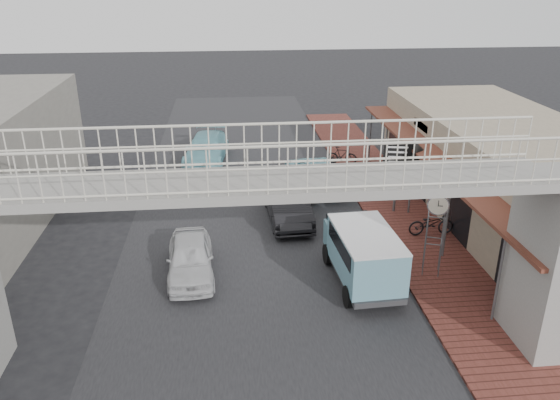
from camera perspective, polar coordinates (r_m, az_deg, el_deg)
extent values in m
plane|color=black|center=(18.88, -2.33, -8.55)|extent=(120.00, 120.00, 0.00)
cube|color=black|center=(18.87, -2.33, -8.53)|extent=(10.00, 60.00, 0.01)
cube|color=brown|center=(22.68, 13.83, -3.44)|extent=(3.00, 40.00, 0.10)
cube|color=gray|center=(24.61, 23.46, 2.32)|extent=(6.00, 18.00, 4.00)
cube|color=brown|center=(22.92, 16.54, 4.26)|extent=(1.80, 18.00, 0.12)
cube|color=silver|center=(26.06, 14.59, 7.56)|extent=(0.08, 2.60, 0.90)
cube|color=#B21914|center=(20.35, 20.60, 2.62)|extent=(0.08, 2.20, 0.80)
cube|color=gray|center=(16.47, 26.08, -6.08)|extent=(1.20, 2.40, 5.00)
cube|color=gray|center=(13.01, -1.59, 1.69)|extent=(14.00, 2.00, 0.24)
cube|color=beige|center=(13.69, -1.92, 5.73)|extent=(14.00, 0.08, 1.10)
cube|color=beige|center=(11.89, -1.29, 3.07)|extent=(14.00, 0.08, 1.10)
imported|color=silver|center=(19.21, -9.36, -5.98)|extent=(1.78, 3.99, 1.33)
imported|color=black|center=(23.14, 0.77, -0.25)|extent=(1.81, 4.70, 1.53)
imported|color=#6FB5C1|center=(26.88, 3.76, 2.86)|extent=(2.94, 5.20, 1.37)
imported|color=#6CB0BC|center=(30.62, -7.70, 5.32)|extent=(2.68, 5.36, 1.50)
cylinder|color=black|center=(19.88, 5.03, -5.67)|extent=(0.29, 0.75, 0.74)
cylinder|color=black|center=(20.31, 9.56, -5.28)|extent=(0.29, 0.75, 0.74)
cylinder|color=black|center=(17.52, 7.22, -10.01)|extent=(0.29, 0.75, 0.74)
cylinder|color=black|center=(18.00, 12.32, -9.43)|extent=(0.29, 0.75, 0.74)
cube|color=#669EB1|center=(18.21, 8.92, -5.58)|extent=(1.96, 3.45, 1.42)
cube|color=#669EB1|center=(19.97, 7.25, -3.60)|extent=(1.75, 1.04, 0.95)
cube|color=black|center=(18.03, 8.99, -4.49)|extent=(1.97, 2.83, 0.53)
cube|color=silver|center=(17.88, 9.06, -3.50)|extent=(1.99, 3.46, 0.06)
imported|color=black|center=(22.47, 15.52, -2.37)|extent=(1.85, 0.69, 0.96)
imported|color=black|center=(29.90, 6.47, 4.64)|extent=(1.70, 0.88, 0.98)
cylinder|color=#59595B|center=(19.64, 14.96, -4.02)|extent=(0.04, 0.04, 2.22)
cylinder|color=#59595B|center=(19.66, 16.50, -4.17)|extent=(0.04, 0.04, 2.22)
cylinder|color=#59595B|center=(19.17, 14.94, -4.71)|extent=(0.04, 0.04, 2.22)
cylinder|color=#59595B|center=(19.19, 16.51, -4.86)|extent=(0.04, 0.04, 2.22)
cylinder|color=silver|center=(18.81, 16.20, -0.41)|extent=(0.76, 0.49, 0.72)
cylinder|color=beige|center=(18.68, 16.20, -0.57)|extent=(0.60, 0.24, 0.63)
cylinder|color=beige|center=(18.93, 16.20, -0.26)|extent=(0.60, 0.24, 0.63)
cylinder|color=#59595B|center=(23.90, 12.07, 2.27)|extent=(0.11, 0.11, 3.10)
cube|color=black|center=(23.51, 12.30, 4.80)|extent=(1.27, 0.33, 0.96)
cone|color=black|center=(23.62, 14.49, 4.68)|extent=(0.87, 1.28, 1.17)
cube|color=white|center=(23.49, 12.17, 4.66)|extent=(0.84, 0.19, 0.64)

